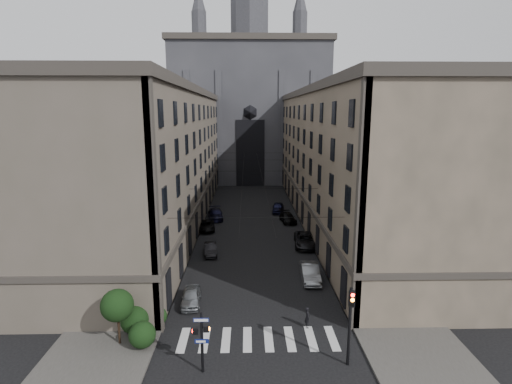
{
  "coord_description": "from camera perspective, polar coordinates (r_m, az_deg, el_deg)",
  "views": [
    {
      "loc": [
        -0.73,
        -20.46,
        15.75
      ],
      "look_at": [
        -0.02,
        10.35,
        9.5
      ],
      "focal_mm": 28.0,
      "sensor_mm": 36.0,
      "label": 1
    }
  ],
  "objects": [
    {
      "name": "building_left",
      "position": [
        58.22,
        -13.97,
        4.81
      ],
      "size": [
        13.6,
        60.6,
        18.85
      ],
      "color": "#534B3F",
      "rests_on": "ground"
    },
    {
      "name": "sidewalk_right",
      "position": [
        59.66,
        9.6,
        -3.93
      ],
      "size": [
        7.0,
        80.0,
        0.15
      ],
      "primitive_type": "cube",
      "color": "#383533",
      "rests_on": "ground"
    },
    {
      "name": "building_right",
      "position": [
        58.56,
        12.74,
        4.91
      ],
      "size": [
        13.6,
        60.6,
        18.85
      ],
      "color": "brown",
      "rests_on": "ground"
    },
    {
      "name": "car_left_midfar",
      "position": [
        54.3,
        -7.07,
        -4.78
      ],
      "size": [
        2.57,
        4.82,
        1.29
      ],
      "primitive_type": "imported",
      "rotation": [
        0.0,
        0.0,
        0.1
      ],
      "color": "black",
      "rests_on": "ground"
    },
    {
      "name": "sidewalk_left",
      "position": [
        59.4,
        -10.77,
        -4.04
      ],
      "size": [
        7.0,
        80.0,
        0.15
      ],
      "primitive_type": "cube",
      "color": "#383533",
      "rests_on": "ground"
    },
    {
      "name": "car_right_near",
      "position": [
        38.84,
        7.72,
        -11.34
      ],
      "size": [
        1.73,
        4.67,
        1.53
      ],
      "primitive_type": "imported",
      "rotation": [
        0.0,
        0.0,
        -0.03
      ],
      "color": "gray",
      "rests_on": "ground"
    },
    {
      "name": "car_left_far",
      "position": [
        59.6,
        -5.81,
        -3.18
      ],
      "size": [
        2.69,
        5.31,
        1.48
      ],
      "primitive_type": "imported",
      "rotation": [
        0.0,
        0.0,
        0.13
      ],
      "color": "black",
      "rests_on": "ground"
    },
    {
      "name": "car_right_far",
      "position": [
        63.35,
        3.18,
        -2.24
      ],
      "size": [
        2.26,
        4.61,
        1.51
      ],
      "primitive_type": "imported",
      "rotation": [
        0.0,
        0.0,
        -0.11
      ],
      "color": "black",
      "rests_on": "ground"
    },
    {
      "name": "zebra_crossing",
      "position": [
        29.94,
        0.29,
        -20.26
      ],
      "size": [
        11.0,
        3.2,
        0.01
      ],
      "primitive_type": "cube",
      "color": "beige",
      "rests_on": "ground"
    },
    {
      "name": "car_left_midnear",
      "position": [
        45.27,
        -6.5,
        -8.11
      ],
      "size": [
        1.8,
        4.0,
        1.28
      ],
      "primitive_type": "imported",
      "rotation": [
        0.0,
        0.0,
        0.12
      ],
      "color": "black",
      "rests_on": "ground"
    },
    {
      "name": "tram_wires",
      "position": [
        56.73,
        -0.57,
        2.85
      ],
      "size": [
        14.0,
        60.0,
        0.43
      ],
      "color": "black",
      "rests_on": "ground"
    },
    {
      "name": "car_left_near",
      "position": [
        34.61,
        -9.25,
        -14.55
      ],
      "size": [
        1.76,
        3.92,
        1.31
      ],
      "primitive_type": "imported",
      "rotation": [
        0.0,
        0.0,
        0.06
      ],
      "color": "gray",
      "rests_on": "ground"
    },
    {
      "name": "car_right_midfar",
      "position": [
        57.85,
        4.55,
        -3.69
      ],
      "size": [
        2.46,
        4.76,
        1.32
      ],
      "primitive_type": "imported",
      "rotation": [
        0.0,
        0.0,
        0.14
      ],
      "color": "black",
      "rests_on": "ground"
    },
    {
      "name": "car_right_midnear",
      "position": [
        48.0,
        7.1,
        -6.8
      ],
      "size": [
        3.02,
        5.8,
        1.56
      ],
      "primitive_type": "imported",
      "rotation": [
        0.0,
        0.0,
        -0.08
      ],
      "color": "black",
      "rests_on": "ground"
    },
    {
      "name": "gothic_tower",
      "position": [
        95.44,
        -0.9,
        12.7
      ],
      "size": [
        35.0,
        23.0,
        58.0
      ],
      "color": "#2D2D33",
      "rests_on": "ground"
    },
    {
      "name": "pedestrian_signal_left",
      "position": [
        25.89,
        -7.77,
        -19.9
      ],
      "size": [
        1.02,
        0.38,
        4.0
      ],
      "color": "black",
      "rests_on": "ground"
    },
    {
      "name": "traffic_light_right",
      "position": [
        26.38,
        13.32,
        -17.05
      ],
      "size": [
        0.34,
        0.5,
        5.2
      ],
      "color": "black",
      "rests_on": "ground"
    },
    {
      "name": "pedestrian",
      "position": [
        31.14,
        7.35,
        -17.33
      ],
      "size": [
        0.4,
        0.59,
        1.59
      ],
      "primitive_type": "imported",
      "rotation": [
        0.0,
        0.0,
        1.61
      ],
      "color": "black",
      "rests_on": "ground"
    },
    {
      "name": "shrub_cluster",
      "position": [
        30.11,
        -17.3,
        -16.69
      ],
      "size": [
        3.9,
        4.4,
        3.9
      ],
      "color": "black",
      "rests_on": "sidewalk_left"
    }
  ]
}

